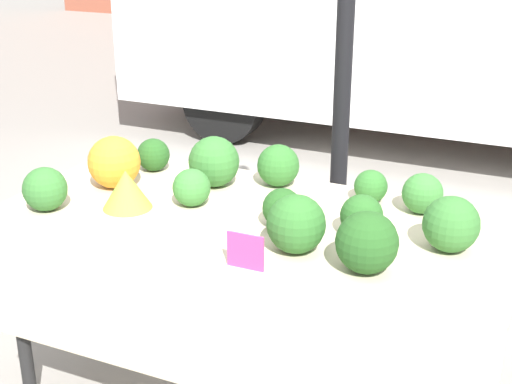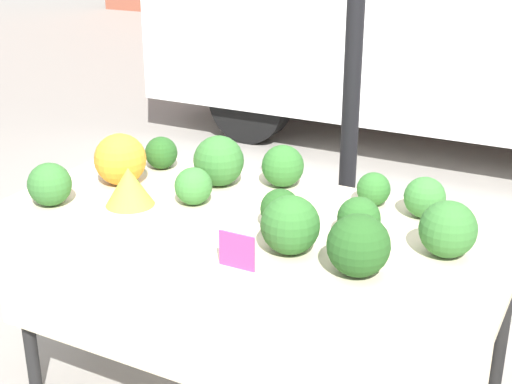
% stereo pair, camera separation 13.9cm
% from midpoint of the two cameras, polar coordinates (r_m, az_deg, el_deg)
% --- Properties ---
extents(tent_pole, '(0.07, 0.07, 2.29)m').
position_cam_midpoint_polar(tent_pole, '(2.86, 5.58, 9.21)').
color(tent_pole, black).
rests_on(tent_pole, ground_plane).
extents(market_table, '(1.72, 0.77, 0.79)m').
position_cam_midpoint_polar(market_table, '(2.42, -2.25, -4.60)').
color(market_table, beige).
rests_on(market_table, ground_plane).
extents(orange_cauliflower, '(0.19, 0.19, 0.19)m').
position_cam_midpoint_polar(orange_cauliflower, '(2.69, -12.75, 2.33)').
color(orange_cauliflower, orange).
rests_on(orange_cauliflower, market_table).
extents(romanesco_head, '(0.17, 0.17, 0.14)m').
position_cam_midpoint_polar(romanesco_head, '(2.50, -11.89, 0.20)').
color(romanesco_head, '#93B238').
rests_on(romanesco_head, market_table).
extents(broccoli_head_0, '(0.17, 0.17, 0.17)m').
position_cam_midpoint_polar(broccoli_head_0, '(2.19, 13.61, -2.54)').
color(broccoli_head_0, '#336B2D').
rests_on(broccoli_head_0, market_table).
extents(broccoli_head_1, '(0.14, 0.14, 0.14)m').
position_cam_midpoint_polar(broccoli_head_1, '(2.25, 6.70, -1.92)').
color(broccoli_head_1, '#285B23').
rests_on(broccoli_head_1, market_table).
extents(broccoli_head_2, '(0.18, 0.18, 0.18)m').
position_cam_midpoint_polar(broccoli_head_2, '(2.12, 1.36, -2.60)').
color(broccoli_head_2, '#2D6628').
rests_on(broccoli_head_2, market_table).
extents(broccoli_head_3, '(0.12, 0.12, 0.12)m').
position_cam_midpoint_polar(broccoli_head_3, '(2.52, 7.61, 0.43)').
color(broccoli_head_3, '#2D6628').
rests_on(broccoli_head_3, market_table).
extents(broccoli_head_4, '(0.16, 0.16, 0.16)m').
position_cam_midpoint_polar(broccoli_head_4, '(2.64, 0.29, 2.12)').
color(broccoli_head_4, '#2D6628').
rests_on(broccoli_head_4, market_table).
extents(broccoli_head_5, '(0.13, 0.13, 0.13)m').
position_cam_midpoint_polar(broccoli_head_5, '(2.48, -6.78, 0.34)').
color(broccoli_head_5, '#387533').
rests_on(broccoli_head_5, market_table).
extents(broccoli_head_6, '(0.15, 0.15, 0.15)m').
position_cam_midpoint_polar(broccoli_head_6, '(2.55, -18.04, 0.21)').
color(broccoli_head_6, '#336B2D').
rests_on(broccoli_head_6, market_table).
extents(broccoli_head_7, '(0.13, 0.13, 0.13)m').
position_cam_midpoint_polar(broccoli_head_7, '(2.84, -9.61, 2.94)').
color(broccoli_head_7, '#23511E').
rests_on(broccoli_head_7, market_table).
extents(broccoli_head_8, '(0.19, 0.19, 0.19)m').
position_cam_midpoint_polar(broccoli_head_8, '(2.64, -4.89, 2.42)').
color(broccoli_head_8, '#336B2D').
rests_on(broccoli_head_8, market_table).
extents(broccoli_head_9, '(0.14, 0.14, 0.14)m').
position_cam_midpoint_polar(broccoli_head_9, '(2.46, 11.61, -0.14)').
color(broccoli_head_9, '#387533').
rests_on(broccoli_head_9, market_table).
extents(broccoli_head_10, '(0.18, 0.18, 0.18)m').
position_cam_midpoint_polar(broccoli_head_10, '(2.02, 6.92, -4.06)').
color(broccoli_head_10, '#23511E').
rests_on(broccoli_head_10, market_table).
extents(broccoli_head_11, '(0.13, 0.13, 0.13)m').
position_cam_midpoint_polar(broccoli_head_11, '(2.30, 0.39, -1.32)').
color(broccoli_head_11, '#23511E').
rests_on(broccoli_head_11, market_table).
extents(price_sign, '(0.11, 0.01, 0.11)m').
position_cam_midpoint_polar(price_sign, '(2.04, -2.81, -4.79)').
color(price_sign, '#E53D84').
rests_on(price_sign, market_table).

